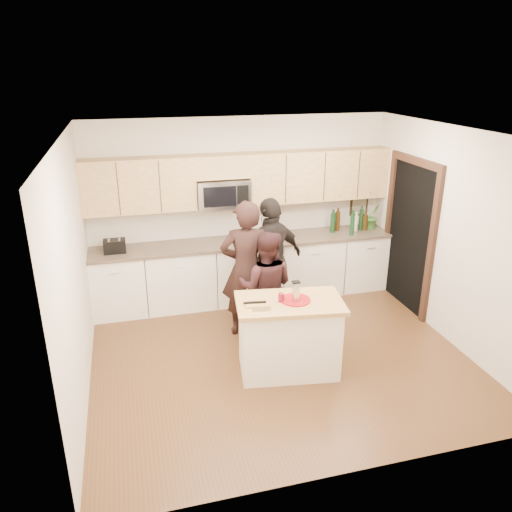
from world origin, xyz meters
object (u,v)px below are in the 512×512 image
object	(u,v)px
woman_left	(246,269)
woman_right	(271,261)
island	(289,336)
woman_center	(266,287)
toaster	(115,246)

from	to	relation	value
woman_left	woman_right	distance (m)	0.50
island	woman_center	bearing A→B (deg)	102.88
toaster	woman_center	size ratio (longest dim) A/B	0.20
island	toaster	xyz separation A→B (m)	(-1.88, 2.00, 0.58)
toaster	woman_right	distance (m)	2.18
woman_center	woman_right	bearing A→B (deg)	-91.15
island	woman_right	distance (m)	1.35
island	toaster	bearing A→B (deg)	141.56
woman_right	toaster	bearing A→B (deg)	-44.24
toaster	woman_left	world-z (taller)	woman_left
toaster	woman_center	distance (m)	2.23
island	woman_center	xyz separation A→B (m)	(-0.06, 0.75, 0.29)
woman_left	toaster	bearing A→B (deg)	-23.14
toaster	woman_center	bearing A→B (deg)	-34.47
woman_center	woman_right	xyz separation A→B (m)	(0.22, 0.52, 0.14)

